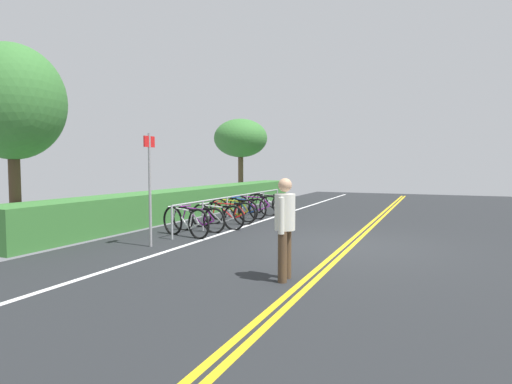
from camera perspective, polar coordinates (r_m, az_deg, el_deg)
name	(u,v)px	position (r m, az deg, el deg)	size (l,w,h in m)	color
ground_plane	(349,246)	(9.81, 12.28, -7.12)	(36.35, 11.23, 0.05)	#232628
centre_line_yellow_inner	(352,245)	(9.79, 12.75, -6.99)	(32.71, 0.10, 0.00)	gold
centre_line_yellow_outer	(345,245)	(9.82, 11.82, -6.94)	(32.71, 0.10, 0.00)	gold
bike_lane_stripe_white	(216,235)	(10.93, -5.32, -5.80)	(32.71, 0.12, 0.00)	white
bike_rack	(238,202)	(13.59, -2.48, -1.29)	(7.34, 0.05, 0.83)	#9EA0A5
bicycle_0	(185,222)	(10.87, -9.43, -3.95)	(0.63, 1.70, 0.78)	black
bicycle_1	(198,219)	(11.59, -7.72, -3.61)	(0.46, 1.70, 0.72)	black
bicycle_2	(217,216)	(12.09, -5.21, -3.27)	(0.46, 1.80, 0.72)	black
bicycle_3	(229,213)	(12.89, -3.66, -2.83)	(0.53, 1.65, 0.73)	black
bicycle_4	(233,210)	(13.66, -3.05, -2.39)	(0.46, 1.83, 0.76)	black
bicycle_5	(245,208)	(14.36, -1.41, -2.15)	(0.53, 1.70, 0.73)	black
bicycle_6	(255,205)	(15.10, -0.18, -1.80)	(0.63, 1.76, 0.76)	black
bicycle_7	(269,203)	(15.74, 1.72, -1.54)	(0.46, 1.75, 0.78)	black
bicycle_8	(272,202)	(16.57, 2.13, -1.38)	(0.46, 1.70, 0.72)	black
pedestrian	(285,222)	(6.61, 3.88, -4.07)	(0.49, 0.32, 1.59)	#4C3826
sign_post_near	(150,179)	(9.55, -14.01, 1.64)	(0.36, 0.06, 2.48)	gray
hedge_backdrop	(198,200)	(16.03, -7.76, -1.11)	(16.29, 1.25, 0.94)	#387533
tree_near_left	(12,103)	(11.53, -29.85, 10.33)	(2.39, 2.39, 4.58)	#473323
tree_mid	(241,139)	(22.00, -2.07, 7.16)	(2.73, 2.73, 4.13)	brown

